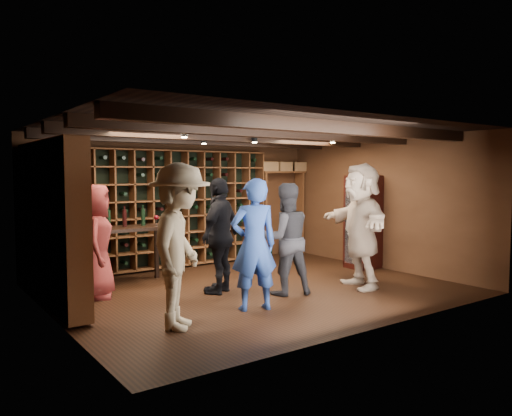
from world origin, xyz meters
TOP-DOWN VIEW (x-y plane):
  - ground at (0.00, 0.00)m, footprint 6.00×6.00m
  - room_shell at (0.00, 0.05)m, footprint 6.00×6.00m
  - wine_rack_back at (-0.52, 2.33)m, footprint 4.65×0.30m
  - wine_rack_left at (-2.83, 0.82)m, footprint 0.30×2.65m
  - crate_shelf at (2.41, 2.32)m, footprint 1.20×0.32m
  - display_cabinet at (2.71, 0.20)m, footprint 0.55×0.50m
  - man_blue_shirt at (-0.70, -1.00)m, footprint 0.73×0.59m
  - man_grey_suit at (0.18, -0.56)m, footprint 0.97×0.85m
  - guest_red_floral at (-2.21, 0.86)m, footprint 0.79×0.95m
  - guest_woman_black at (-0.56, 0.09)m, footprint 1.10×0.91m
  - guest_khaki at (-1.87, -1.14)m, footprint 1.36×1.43m
  - guest_beige at (1.46, -0.89)m, footprint 1.20×1.93m
  - tasting_table at (-1.50, 1.39)m, footprint 1.28×0.66m

SIDE VIEW (x-z plane):
  - ground at x=0.00m, z-range 0.00..0.00m
  - guest_red_floral at x=-2.21m, z-range 0.00..1.66m
  - tasting_table at x=-1.50m, z-range 0.22..1.45m
  - man_grey_suit at x=0.18m, z-range 0.00..1.68m
  - display_cabinet at x=2.71m, z-range -0.02..1.73m
  - man_blue_shirt at x=-0.70m, z-range 0.00..1.76m
  - guest_woman_black at x=-0.56m, z-range 0.00..1.76m
  - guest_khaki at x=-1.87m, z-range 0.00..1.95m
  - guest_beige at x=1.46m, z-range 0.00..1.99m
  - wine_rack_back at x=-0.52m, z-range 0.05..2.25m
  - wine_rack_left at x=-2.83m, z-range 0.05..2.25m
  - crate_shelf at x=2.41m, z-range 0.54..2.60m
  - room_shell at x=0.00m, z-range -0.58..5.42m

